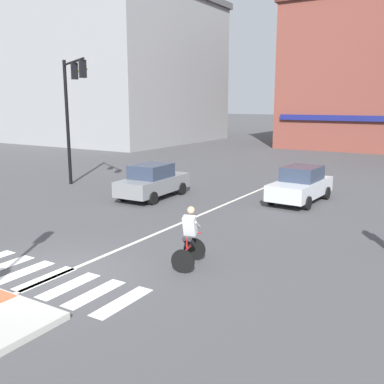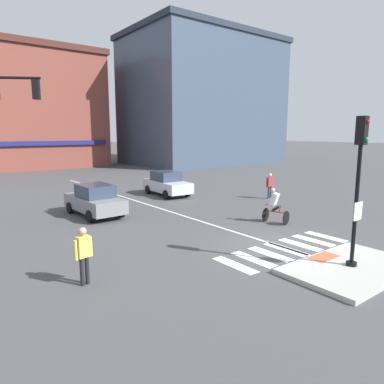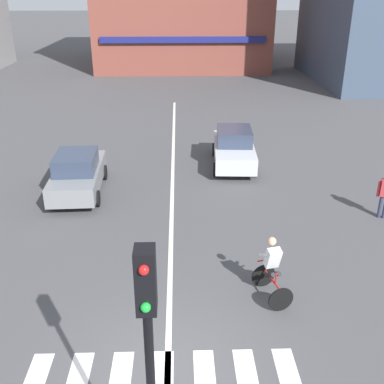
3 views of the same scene
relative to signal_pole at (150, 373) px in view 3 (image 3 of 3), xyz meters
The scene contains 10 objects.
ground_plane 4.03m from the signal_pole, 90.00° to the left, with size 300.00×300.00×0.00m, color #474749.
signal_pole is the anchor object (origin of this frame).
crosswalk_stripe_d 3.84m from the signal_pole, 90.00° to the left, with size 0.44×1.80×0.01m, color silver.
crosswalk_stripe_e 3.94m from the signal_pole, 70.97° to the left, with size 0.44×1.80×0.01m, color silver.
crosswalk_stripe_f 4.22m from the signal_pole, 55.40° to the left, with size 0.44×1.80×0.01m, color silver.
crosswalk_stripe_g 4.64m from the signal_pole, 44.02° to the left, with size 0.44×1.80×0.01m, color silver.
lane_centre_line 13.12m from the signal_pole, 89.56° to the left, with size 0.14×28.00×0.01m, color silver.
car_grey_westbound_far 12.63m from the signal_pole, 106.32° to the left, with size 1.97×4.17×1.64m.
car_silver_eastbound_far 15.19m from the signal_pole, 79.23° to the left, with size 2.02×4.19×1.64m.
cyclist 6.28m from the signal_pole, 62.98° to the left, with size 0.90×1.22×1.68m.
Camera 3 is at (0.40, -7.07, 7.36)m, focal length 42.62 mm.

